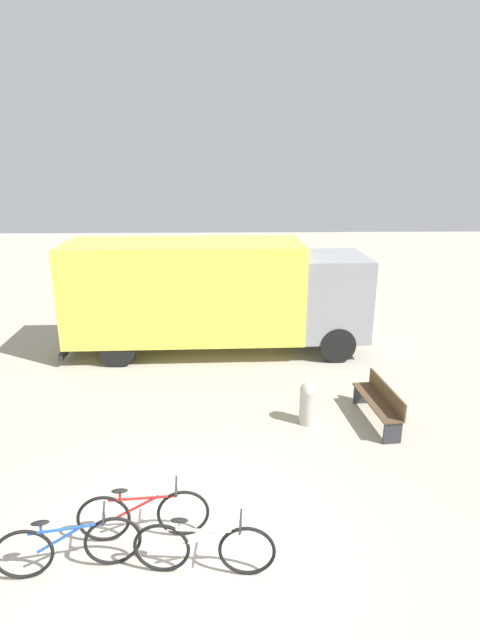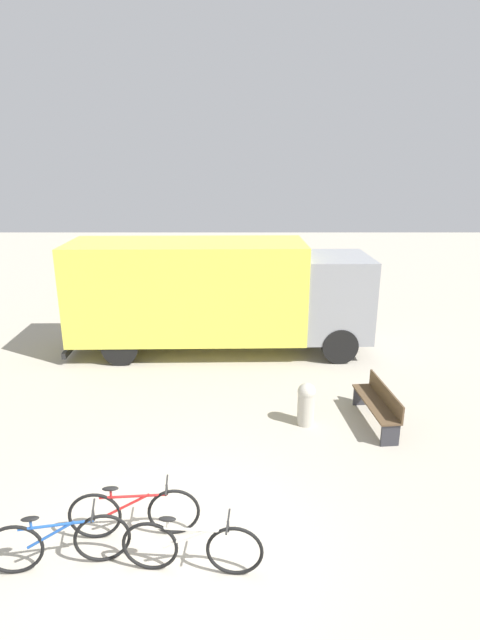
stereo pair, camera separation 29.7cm
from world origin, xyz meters
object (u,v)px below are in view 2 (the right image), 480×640
at_px(delivery_truck, 215,292).
at_px(park_bench, 379,403).
at_px(bicycle_middle, 134,513).
at_px(bicycle_near, 58,543).
at_px(bollard_near_bench, 306,402).
at_px(bicycle_far, 191,547).

distance_m(delivery_truck, park_bench, 5.35).
distance_m(park_bench, bicycle_middle, 5.17).
height_order(bicycle_near, bollard_near_bench, bollard_near_bench).
height_order(bicycle_near, bicycle_far, same).
height_order(delivery_truck, bollard_near_bench, delivery_truck).
distance_m(delivery_truck, bollard_near_bench, 4.60).
bearing_deg(bicycle_near, bicycle_middle, 22.75).
height_order(bicycle_far, bollard_near_bench, bollard_near_bench).
height_order(bicycle_middle, bicycle_far, same).
distance_m(park_bench, bicycle_far, 4.97).
bearing_deg(bicycle_near, bicycle_far, -13.32).
xyz_separation_m(delivery_truck, bicycle_near, (-1.65, -7.63, -1.26)).
height_order(park_bench, bollard_near_bench, bollard_near_bench).
distance_m(bicycle_near, bicycle_middle, 1.01).
bearing_deg(bicycle_far, delivery_truck, 94.67).
xyz_separation_m(bicycle_middle, bollard_near_bench, (2.74, 3.07, 0.09)).
relative_size(delivery_truck, bicycle_near, 4.49).
distance_m(delivery_truck, bicycle_middle, 7.23).
xyz_separation_m(park_bench, bicycle_middle, (-4.15, -3.08, -0.06)).
relative_size(bicycle_far, bollard_near_bench, 2.06).
height_order(park_bench, bicycle_far, bicycle_far).
relative_size(park_bench, bicycle_middle, 0.97).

